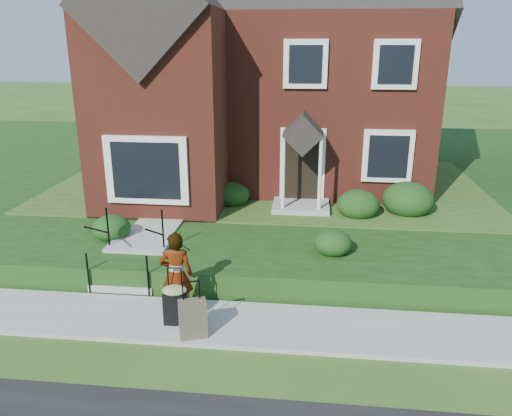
# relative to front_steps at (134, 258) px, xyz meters

# --- Properties ---
(ground) EXTENTS (120.00, 120.00, 0.00)m
(ground) POSITION_rel_front_steps_xyz_m (2.50, -1.84, -0.47)
(ground) COLOR #2D5119
(ground) RESTS_ON ground
(sidewalk) EXTENTS (60.00, 1.60, 0.08)m
(sidewalk) POSITION_rel_front_steps_xyz_m (2.50, -1.84, -0.43)
(sidewalk) COLOR #9E9B93
(sidewalk) RESTS_ON ground
(terrace) EXTENTS (44.00, 20.00, 0.60)m
(terrace) POSITION_rel_front_steps_xyz_m (6.50, 9.06, -0.17)
(terrace) COLOR #113C10
(terrace) RESTS_ON ground
(walkway) EXTENTS (1.20, 6.00, 0.06)m
(walkway) POSITION_rel_front_steps_xyz_m (0.00, 3.16, 0.16)
(walkway) COLOR #9E9B93
(walkway) RESTS_ON terrace
(main_house) EXTENTS (10.40, 10.20, 9.40)m
(main_house) POSITION_rel_front_steps_xyz_m (2.29, 7.76, 4.79)
(main_house) COLOR maroon
(main_house) RESTS_ON terrace
(front_steps) EXTENTS (1.40, 2.02, 1.50)m
(front_steps) POSITION_rel_front_steps_xyz_m (0.00, 0.00, 0.00)
(front_steps) COLOR #9E9B93
(front_steps) RESTS_ON ground
(foundation_shrubs) EXTENTS (9.84, 4.29, 1.05)m
(foundation_shrubs) POSITION_rel_front_steps_xyz_m (2.45, 3.16, 0.58)
(foundation_shrubs) COLOR #103611
(foundation_shrubs) RESTS_ON terrace
(woman) EXTENTS (0.68, 0.50, 1.73)m
(woman) POSITION_rel_front_steps_xyz_m (1.47, -1.70, 0.47)
(woman) COLOR #999999
(woman) RESTS_ON sidewalk
(suitcase_black) EXTENTS (0.47, 0.39, 1.13)m
(suitcase_black) POSITION_rel_front_steps_xyz_m (1.50, -2.00, 0.04)
(suitcase_black) COLOR black
(suitcase_black) RESTS_ON sidewalk
(suitcase_olive) EXTENTS (0.56, 0.43, 1.07)m
(suitcase_olive) POSITION_rel_front_steps_xyz_m (1.93, -2.40, -0.04)
(suitcase_olive) COLOR brown
(suitcase_olive) RESTS_ON sidewalk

